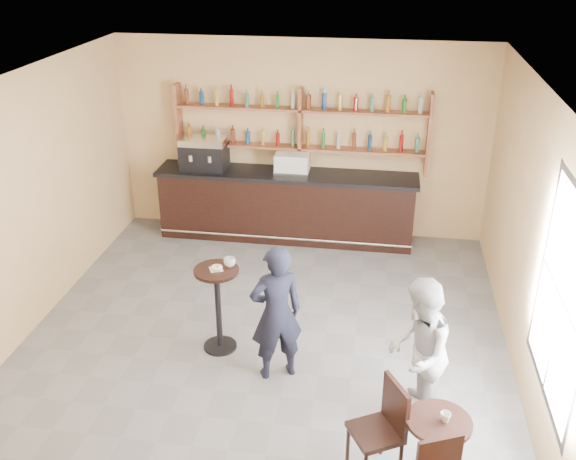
# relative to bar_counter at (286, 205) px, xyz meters

# --- Properties ---
(floor) EXTENTS (7.00, 7.00, 0.00)m
(floor) POSITION_rel_bar_counter_xyz_m (0.19, -3.15, -0.57)
(floor) COLOR slate
(floor) RESTS_ON ground
(ceiling) EXTENTS (7.00, 7.00, 0.00)m
(ceiling) POSITION_rel_bar_counter_xyz_m (0.19, -3.15, 2.63)
(ceiling) COLOR white
(ceiling) RESTS_ON wall_back
(wall_back) EXTENTS (7.00, 0.00, 7.00)m
(wall_back) POSITION_rel_bar_counter_xyz_m (0.19, 0.35, 1.03)
(wall_back) COLOR #DDB57D
(wall_back) RESTS_ON floor
(wall_left) EXTENTS (0.00, 7.00, 7.00)m
(wall_left) POSITION_rel_bar_counter_xyz_m (-2.81, -3.15, 1.03)
(wall_left) COLOR #DDB57D
(wall_left) RESTS_ON floor
(wall_right) EXTENTS (0.00, 7.00, 7.00)m
(wall_right) POSITION_rel_bar_counter_xyz_m (3.19, -3.15, 1.03)
(wall_right) COLOR #DDB57D
(wall_right) RESTS_ON floor
(window_pane) EXTENTS (0.00, 2.00, 2.00)m
(window_pane) POSITION_rel_bar_counter_xyz_m (3.19, -4.35, 1.13)
(window_pane) COLOR white
(window_pane) RESTS_ON wall_right
(window_frame) EXTENTS (0.04, 1.70, 2.10)m
(window_frame) POSITION_rel_bar_counter_xyz_m (3.18, -4.35, 1.13)
(window_frame) COLOR black
(window_frame) RESTS_ON wall_right
(shelf_unit) EXTENTS (4.00, 0.26, 1.40)m
(shelf_unit) POSITION_rel_bar_counter_xyz_m (0.19, 0.22, 1.24)
(shelf_unit) COLOR brown
(shelf_unit) RESTS_ON wall_back
(liquor_bottles) EXTENTS (3.68, 0.10, 1.00)m
(liquor_bottles) POSITION_rel_bar_counter_xyz_m (0.19, 0.22, 1.41)
(liquor_bottles) COLOR #8C5919
(liquor_bottles) RESTS_ON shelf_unit
(bar_counter) EXTENTS (4.22, 0.82, 1.14)m
(bar_counter) POSITION_rel_bar_counter_xyz_m (0.00, 0.00, 0.00)
(bar_counter) COLOR black
(bar_counter) RESTS_ON floor
(espresso_machine) EXTENTS (0.75, 0.50, 0.52)m
(espresso_machine) POSITION_rel_bar_counter_xyz_m (-1.35, 0.00, 0.83)
(espresso_machine) COLOR black
(espresso_machine) RESTS_ON bar_counter
(pastry_case) EXTENTS (0.58, 0.47, 0.33)m
(pastry_case) POSITION_rel_bar_counter_xyz_m (0.10, 0.00, 0.74)
(pastry_case) COLOR silver
(pastry_case) RESTS_ON bar_counter
(pedestal_table) EXTENTS (0.56, 0.56, 1.10)m
(pedestal_table) POSITION_rel_bar_counter_xyz_m (-0.32, -3.22, -0.02)
(pedestal_table) COLOR black
(pedestal_table) RESTS_ON floor
(napkin) EXTENTS (0.19, 0.19, 0.00)m
(napkin) POSITION_rel_bar_counter_xyz_m (-0.32, -3.22, 0.53)
(napkin) COLOR white
(napkin) RESTS_ON pedestal_table
(donut) EXTENTS (0.16, 0.16, 0.05)m
(donut) POSITION_rel_bar_counter_xyz_m (-0.31, -3.23, 0.55)
(donut) COLOR #CD7E4B
(donut) RESTS_ON napkin
(cup_pedestal) EXTENTS (0.16, 0.16, 0.11)m
(cup_pedestal) POSITION_rel_bar_counter_xyz_m (-0.18, -3.12, 0.58)
(cup_pedestal) COLOR white
(cup_pedestal) RESTS_ON pedestal_table
(man_main) EXTENTS (0.71, 0.62, 1.65)m
(man_main) POSITION_rel_bar_counter_xyz_m (0.46, -3.62, 0.26)
(man_main) COLOR black
(man_main) RESTS_ON floor
(cafe_table) EXTENTS (0.64, 0.64, 0.75)m
(cafe_table) POSITION_rel_bar_counter_xyz_m (2.17, -5.00, -0.20)
(cafe_table) COLOR black
(cafe_table) RESTS_ON floor
(cup_cafe) EXTENTS (0.12, 0.12, 0.09)m
(cup_cafe) POSITION_rel_bar_counter_xyz_m (2.22, -5.00, 0.22)
(cup_cafe) COLOR white
(cup_cafe) RESTS_ON cafe_table
(chair_west) EXTENTS (0.58, 0.58, 0.99)m
(chair_west) POSITION_rel_bar_counter_xyz_m (1.62, -4.95, -0.08)
(chair_west) COLOR black
(chair_west) RESTS_ON floor
(patron_second) EXTENTS (0.72, 0.87, 1.64)m
(patron_second) POSITION_rel_bar_counter_xyz_m (2.00, -4.11, 0.25)
(patron_second) COLOR #9F9FA4
(patron_second) RESTS_ON floor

